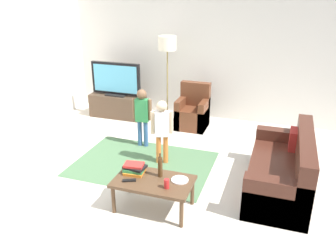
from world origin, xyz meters
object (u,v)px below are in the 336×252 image
(armchair, at_px, (193,113))
(plate, at_px, (180,180))
(child_center, at_px, (162,126))
(tv_remote, at_px, (129,180))
(floor_lamp, at_px, (167,48))
(coffee_table, at_px, (153,183))
(bottle, at_px, (160,167))
(tv_stand, at_px, (118,106))
(child_near_tv, at_px, (142,113))
(soda_can, at_px, (167,184))
(book_stack, at_px, (134,169))
(tv, at_px, (116,79))
(couch, at_px, (285,172))

(armchair, height_order, plate, armchair)
(child_center, relative_size, tv_remote, 6.25)
(floor_lamp, xyz_separation_m, tv_remote, (0.59, -3.22, -1.11))
(coffee_table, relative_size, bottle, 3.01)
(tv_remote, bearing_deg, bottle, 11.63)
(armchair, bearing_deg, tv_stand, 178.69)
(armchair, xyz_separation_m, child_near_tv, (-0.61, -1.18, 0.34))
(armchair, height_order, child_near_tv, child_near_tv)
(tv_stand, distance_m, plate, 3.66)
(tv_stand, xyz_separation_m, soda_can, (2.20, -3.07, 0.24))
(tv_stand, relative_size, soda_can, 10.00)
(book_stack, bearing_deg, tv, 120.57)
(child_near_tv, xyz_separation_m, book_stack, (0.57, -1.63, -0.15))
(tv_stand, distance_m, couch, 4.06)
(couch, relative_size, plate, 8.18)
(armchair, xyz_separation_m, book_stack, (-0.04, -2.82, 0.19))
(tv, bearing_deg, bottle, -54.21)
(child_near_tv, relative_size, plate, 4.82)
(tv, height_order, tv_remote, tv)
(coffee_table, relative_size, tv_remote, 5.88)
(child_near_tv, relative_size, book_stack, 3.55)
(book_stack, bearing_deg, coffee_table, -17.47)
(floor_lamp, distance_m, soda_can, 3.57)
(book_stack, height_order, plate, book_stack)
(child_near_tv, bearing_deg, coffee_table, -63.24)
(soda_can, bearing_deg, tv_remote, 180.00)
(book_stack, bearing_deg, plate, 0.49)
(floor_lamp, xyz_separation_m, soda_can, (1.09, -3.22, -1.06))
(couch, height_order, child_center, child_center)
(floor_lamp, height_order, bottle, floor_lamp)
(couch, bearing_deg, floor_lamp, 139.44)
(soda_can, bearing_deg, child_near_tv, 120.57)
(tv, distance_m, tv_remote, 3.51)
(coffee_table, bearing_deg, child_near_tv, 116.76)
(tv_stand, xyz_separation_m, tv_remote, (1.70, -3.07, 0.19))
(tv, bearing_deg, tv_remote, -60.93)
(soda_can, bearing_deg, book_stack, 157.60)
(child_near_tv, bearing_deg, bottle, -60.19)
(coffee_table, relative_size, soda_can, 8.33)
(bottle, bearing_deg, tv_stand, 125.58)
(tv_stand, relative_size, child_near_tv, 1.13)
(child_center, xyz_separation_m, plate, (0.64, -1.13, -0.21))
(book_stack, distance_m, plate, 0.62)
(couch, distance_m, tv_remote, 2.18)
(child_near_tv, relative_size, bottle, 3.19)
(armchair, bearing_deg, tv_remote, -90.44)
(tv_stand, bearing_deg, child_near_tv, -47.94)
(couch, bearing_deg, tv, 151.52)
(child_center, xyz_separation_m, soda_can, (0.54, -1.35, -0.16))
(bottle, bearing_deg, child_center, 108.58)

